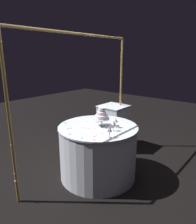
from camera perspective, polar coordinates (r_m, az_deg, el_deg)
ground_plane at (r=3.23m, az=0.00°, el=-16.87°), size 12.00×12.00×0.00m
decorative_arch at (r=3.01m, az=-5.27°, el=8.12°), size 2.21×0.06×2.02m
main_table at (r=3.05m, az=0.00°, el=-10.75°), size 1.12×1.12×0.77m
side_table at (r=3.97m, az=4.23°, el=-4.02°), size 0.48×0.48×0.82m
tiered_cake at (r=2.87m, az=0.97°, el=-0.99°), size 0.22×0.22×0.26m
wine_glass_0 at (r=2.82m, az=4.83°, el=-2.39°), size 0.06×0.06×0.14m
wine_glass_1 at (r=2.47m, az=3.22°, el=-4.83°), size 0.06×0.06×0.15m
wine_glass_2 at (r=2.70m, az=4.32°, el=-3.10°), size 0.06×0.06×0.15m
cake_knife at (r=3.28m, az=1.03°, el=-1.57°), size 0.28×0.13×0.01m
rose_petal_0 at (r=3.17m, az=0.11°, el=-2.21°), size 0.03×0.03×0.00m
rose_petal_1 at (r=2.44m, az=-1.13°, el=-7.67°), size 0.04×0.05×0.00m
rose_petal_2 at (r=2.59m, az=-0.27°, el=-6.28°), size 0.03×0.02×0.00m
rose_petal_3 at (r=3.10m, az=-3.04°, el=-2.66°), size 0.03×0.04×0.00m
rose_petal_4 at (r=3.37m, az=-1.99°, el=-1.16°), size 0.03×0.03×0.00m
rose_petal_5 at (r=2.83m, az=-3.54°, el=-4.45°), size 0.03×0.04×0.00m
rose_petal_6 at (r=2.95m, az=3.50°, el=-3.59°), size 0.04×0.04×0.00m
rose_petal_7 at (r=3.06m, az=0.03°, el=-2.86°), size 0.04×0.03×0.00m
rose_petal_8 at (r=3.12m, az=5.47°, el=-2.57°), size 0.03×0.03×0.00m
rose_petal_9 at (r=2.85m, az=-7.41°, el=-4.40°), size 0.04×0.04×0.00m
rose_petal_10 at (r=2.80m, az=-2.65°, el=-4.59°), size 0.03×0.03×0.00m
rose_petal_11 at (r=2.54m, az=-0.98°, el=-6.72°), size 0.05×0.04×0.00m
rose_petal_12 at (r=3.05m, az=-0.48°, el=-2.90°), size 0.03×0.02×0.00m
rose_petal_13 at (r=2.82m, az=-0.99°, el=-4.50°), size 0.03×0.03×0.00m
rose_petal_14 at (r=3.13m, az=4.97°, el=-2.53°), size 0.04×0.04×0.00m
rose_petal_15 at (r=2.64m, az=-7.78°, el=-6.00°), size 0.04×0.04×0.00m
rose_petal_16 at (r=2.83m, az=-8.19°, el=-4.56°), size 0.04×0.03×0.00m
rose_petal_17 at (r=2.86m, az=-4.19°, el=-4.21°), size 0.03×0.03×0.00m
rose_petal_18 at (r=3.07m, az=-8.87°, el=-2.98°), size 0.04×0.03×0.00m
rose_petal_19 at (r=2.64m, az=1.15°, el=-5.86°), size 0.04×0.04×0.00m
rose_petal_20 at (r=2.51m, az=-4.43°, el=-7.10°), size 0.04×0.04×0.00m
rose_petal_21 at (r=3.38m, az=-1.21°, el=-1.13°), size 0.03×0.02×0.00m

